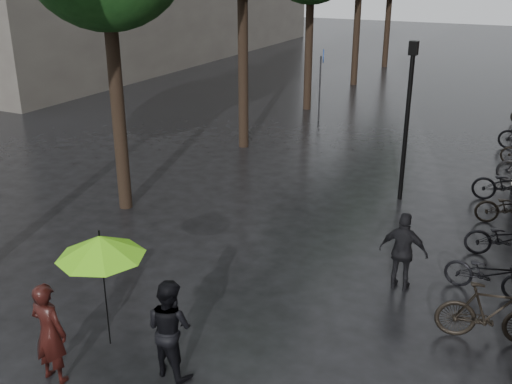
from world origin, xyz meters
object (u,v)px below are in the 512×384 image
Objects in this scene: person_burgundy at (49,332)px; pedestrian_walking at (403,252)px; lamp_post at (408,107)px; person_black at (170,328)px.

pedestrian_walking is at bearing -128.84° from person_burgundy.
lamp_post reaches higher than pedestrian_walking.
person_burgundy is 0.40× the size of lamp_post.
lamp_post is at bearing -90.28° from person_black.
person_burgundy is 1.04× the size of pedestrian_walking.
person_burgundy is at bearing -106.61° from lamp_post.
lamp_post reaches higher than person_burgundy.
person_black is (1.46, 0.89, -0.02)m from person_burgundy.
person_burgundy reaches higher than person_black.
pedestrian_walking is (2.46, 3.98, -0.01)m from person_black.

